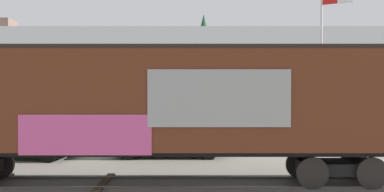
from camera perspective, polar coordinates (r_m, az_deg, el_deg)
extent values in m
plane|color=slate|center=(13.63, -1.96, -11.22)|extent=(260.00, 260.00, 0.00)
cube|color=#4C4742|center=(12.98, -5.94, -11.67)|extent=(60.00, 0.32, 0.08)
cube|color=#4C4742|center=(14.38, -5.31, -10.41)|extent=(60.00, 0.32, 0.08)
cube|color=#423323|center=(13.88, -11.11, -10.87)|extent=(0.25, 2.50, 0.07)
cube|color=#5B2B19|center=(13.38, -5.63, -0.45)|extent=(17.61, 2.80, 2.84)
cube|color=#2D2823|center=(13.43, -5.64, 6.13)|extent=(16.72, 0.46, 0.24)
cube|color=#999999|center=(11.94, 3.66, -0.29)|extent=(3.87, 0.04, 1.56)
cube|color=#CC4C8C|center=(12.34, -13.50, -4.90)|extent=(3.61, 0.04, 1.10)
cube|color=black|center=(13.51, -5.62, -6.91)|extent=(17.25, 1.57, 0.20)
cylinder|color=black|center=(15.52, -23.38, -8.07)|extent=(0.92, 0.12, 0.92)
cube|color=black|center=(14.17, 18.00, -8.70)|extent=(2.10, 1.24, 0.36)
cylinder|color=black|center=(13.26, 15.40, -9.58)|extent=(0.92, 0.12, 0.92)
cylinder|color=black|center=(14.63, 13.92, -8.56)|extent=(0.92, 0.12, 0.92)
cylinder|color=black|center=(13.79, 22.33, -9.20)|extent=(0.92, 0.12, 0.92)
cylinder|color=black|center=(15.12, 20.26, -8.29)|extent=(0.92, 0.12, 0.92)
cylinder|color=silver|center=(25.02, 16.46, 4.09)|extent=(0.12, 0.12, 8.46)
cube|color=silver|center=(85.46, -0.19, 3.18)|extent=(142.52, 39.25, 12.04)
cone|color=#193D23|center=(79.58, 1.65, 9.10)|extent=(1.95, 1.95, 3.89)
cube|color=#1E5933|center=(19.54, -20.40, -5.49)|extent=(4.29, 2.40, 0.74)
cube|color=#2D333D|center=(19.57, -20.95, -3.41)|extent=(1.96, 1.92, 0.67)
cylinder|color=black|center=(19.80, -15.59, -6.45)|extent=(0.66, 0.30, 0.64)
cylinder|color=black|center=(18.17, -17.84, -7.14)|extent=(0.66, 0.30, 0.64)
cylinder|color=black|center=(21.03, -22.60, -6.05)|extent=(0.66, 0.30, 0.64)
cube|color=black|center=(18.71, -2.79, -5.62)|extent=(4.79, 1.80, 0.80)
cube|color=#2D333D|center=(18.64, -3.12, -3.39)|extent=(2.31, 1.58, 0.66)
cylinder|color=black|center=(19.58, 2.06, -6.50)|extent=(0.64, 0.23, 0.64)
cylinder|color=black|center=(17.97, 2.33, -7.18)|extent=(0.64, 0.23, 0.64)
cylinder|color=black|center=(19.68, -7.45, -6.47)|extent=(0.64, 0.23, 0.64)
cylinder|color=black|center=(18.08, -8.04, -7.14)|extent=(0.64, 0.23, 0.64)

